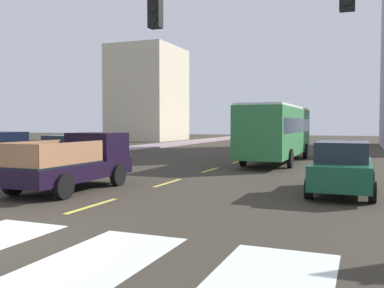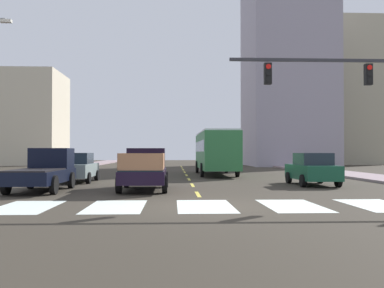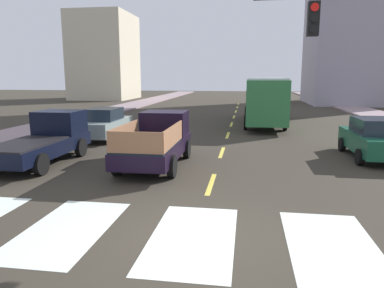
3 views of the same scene
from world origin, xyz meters
The scene contains 19 objects.
ground_plane centered at (0.00, 0.00, 0.00)m, with size 160.00×160.00×0.00m, color #352F26.
sidewalk_left centered at (-12.35, 18.00, 0.07)m, with size 3.43×110.00×0.15m, color gray.
crosswalk_stripe_2 centered at (-2.89, 0.00, 0.00)m, with size 1.81×3.55×0.01m, color silver.
crosswalk_stripe_3 centered at (0.00, 0.00, 0.00)m, with size 1.81×3.55×0.01m, color silver.
crosswalk_stripe_4 centered at (2.89, 0.00, 0.00)m, with size 1.81×3.55×0.01m, color silver.
lane_dash_0 centered at (0.00, 4.00, 0.00)m, with size 0.16×2.40×0.01m, color #E1CC48.
lane_dash_1 centered at (0.00, 9.00, 0.00)m, with size 0.16×2.40×0.01m, color #E1CC48.
lane_dash_2 centered at (0.00, 14.00, 0.00)m, with size 0.16×2.40×0.01m, color #E1CC48.
lane_dash_3 centered at (0.00, 19.00, 0.00)m, with size 0.16×2.40×0.01m, color #E1CC48.
lane_dash_4 centered at (0.00, 24.00, 0.00)m, with size 0.16×2.40×0.01m, color #E1CC48.
lane_dash_5 centered at (0.00, 29.00, 0.00)m, with size 0.16×2.40×0.01m, color #E1CC48.
lane_dash_6 centered at (0.00, 34.00, 0.00)m, with size 0.16×2.40×0.01m, color #E1CC48.
lane_dash_7 centered at (0.00, 39.00, 0.00)m, with size 0.16×2.40×0.01m, color #E1CC48.
pickup_stakebed centered at (-2.38, 6.52, 0.94)m, with size 2.18×5.20×1.96m.
pickup_dark centered at (-6.99, 6.21, 0.92)m, with size 2.18×5.20×1.96m.
city_bus centered at (2.27, 19.43, 1.95)m, with size 2.72×10.80×3.32m.
sedan_far centered at (6.40, 8.73, 0.86)m, with size 2.02×4.40×1.72m.
sedan_mid centered at (-6.67, 11.68, 0.86)m, with size 2.02×4.40×1.72m.
block_mid_right centered at (-20.57, 46.75, 6.34)m, with size 8.30×9.72×12.67m, color beige.
Camera 3 is at (1.08, -7.27, 3.42)m, focal length 33.93 mm.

